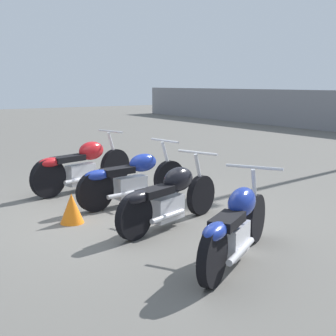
{
  "coord_description": "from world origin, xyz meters",
  "views": [
    {
      "loc": [
        5.78,
        -3.04,
        1.91
      ],
      "look_at": [
        0.0,
        0.73,
        0.65
      ],
      "focal_mm": 50.0,
      "sensor_mm": 36.0,
      "label": 1
    }
  ],
  "objects_px": {
    "motorcycle_slot_2": "(169,197)",
    "motorcycle_slot_3": "(236,225)",
    "traffic_cone_near": "(72,208)",
    "motorcycle_slot_0": "(82,166)",
    "motorcycle_slot_1": "(132,179)"
  },
  "relations": [
    {
      "from": "motorcycle_slot_2",
      "to": "traffic_cone_near",
      "type": "height_order",
      "value": "motorcycle_slot_2"
    },
    {
      "from": "motorcycle_slot_0",
      "to": "motorcycle_slot_2",
      "type": "relative_size",
      "value": 1.09
    },
    {
      "from": "motorcycle_slot_1",
      "to": "traffic_cone_near",
      "type": "distance_m",
      "value": 1.31
    },
    {
      "from": "motorcycle_slot_0",
      "to": "traffic_cone_near",
      "type": "xyz_separation_m",
      "value": [
        1.78,
        -0.92,
        -0.24
      ]
    },
    {
      "from": "motorcycle_slot_2",
      "to": "motorcycle_slot_1",
      "type": "bearing_deg",
      "value": 154.51
    },
    {
      "from": "motorcycle_slot_2",
      "to": "motorcycle_slot_3",
      "type": "height_order",
      "value": "motorcycle_slot_3"
    },
    {
      "from": "motorcycle_slot_0",
      "to": "traffic_cone_near",
      "type": "relative_size",
      "value": 5.08
    },
    {
      "from": "motorcycle_slot_0",
      "to": "motorcycle_slot_3",
      "type": "bearing_deg",
      "value": -15.47
    },
    {
      "from": "traffic_cone_near",
      "to": "motorcycle_slot_1",
      "type": "bearing_deg",
      "value": 111.12
    },
    {
      "from": "motorcycle_slot_2",
      "to": "traffic_cone_near",
      "type": "distance_m",
      "value": 1.37
    },
    {
      "from": "traffic_cone_near",
      "to": "motorcycle_slot_0",
      "type": "bearing_deg",
      "value": 152.83
    },
    {
      "from": "motorcycle_slot_1",
      "to": "motorcycle_slot_3",
      "type": "bearing_deg",
      "value": -13.72
    },
    {
      "from": "motorcycle_slot_1",
      "to": "motorcycle_slot_2",
      "type": "distance_m",
      "value": 1.34
    },
    {
      "from": "motorcycle_slot_0",
      "to": "motorcycle_slot_2",
      "type": "xyz_separation_m",
      "value": [
        2.65,
        0.12,
        -0.04
      ]
    },
    {
      "from": "motorcycle_slot_2",
      "to": "motorcycle_slot_3",
      "type": "distance_m",
      "value": 1.46
    }
  ]
}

